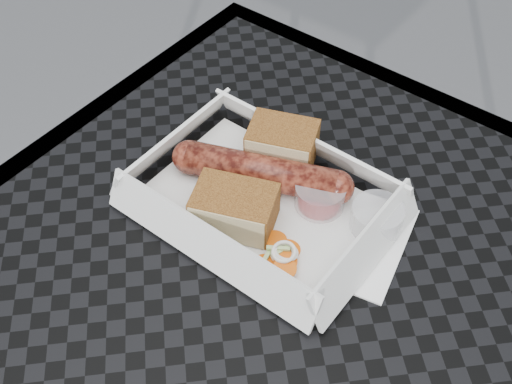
# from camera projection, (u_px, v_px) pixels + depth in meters

# --- Properties ---
(food_tray) EXTENTS (0.22, 0.15, 0.00)m
(food_tray) POSITION_uv_depth(u_px,v_px,m) (262.00, 205.00, 0.64)
(food_tray) COLOR white
(food_tray) RESTS_ON patio_table
(bratwurst) EXTENTS (0.18, 0.09, 0.04)m
(bratwurst) POSITION_uv_depth(u_px,v_px,m) (261.00, 172.00, 0.64)
(bratwurst) COLOR maroon
(bratwurst) RESTS_ON food_tray
(bread_near) EXTENTS (0.08, 0.07, 0.04)m
(bread_near) POSITION_uv_depth(u_px,v_px,m) (282.00, 144.00, 0.66)
(bread_near) COLOR brown
(bread_near) RESTS_ON food_tray
(bread_far) EXTENTS (0.09, 0.08, 0.04)m
(bread_far) POSITION_uv_depth(u_px,v_px,m) (235.00, 208.00, 0.61)
(bread_far) COLOR brown
(bread_far) RESTS_ON food_tray
(veg_garnish) EXTENTS (0.03, 0.03, 0.00)m
(veg_garnish) POSITION_uv_depth(u_px,v_px,m) (280.00, 258.00, 0.59)
(veg_garnish) COLOR #DE5709
(veg_garnish) RESTS_ON food_tray
(napkin) EXTENTS (0.14, 0.14, 0.00)m
(napkin) POSITION_uv_depth(u_px,v_px,m) (341.00, 234.00, 0.62)
(napkin) COLOR white
(napkin) RESTS_ON patio_table
(condiment_cup_sauce) EXTENTS (0.05, 0.05, 0.03)m
(condiment_cup_sauce) POSITION_uv_depth(u_px,v_px,m) (320.00, 197.00, 0.63)
(condiment_cup_sauce) COLOR maroon
(condiment_cup_sauce) RESTS_ON patio_table
(condiment_cup_empty) EXTENTS (0.05, 0.05, 0.03)m
(condiment_cup_empty) POSITION_uv_depth(u_px,v_px,m) (376.00, 219.00, 0.61)
(condiment_cup_empty) COLOR silver
(condiment_cup_empty) RESTS_ON patio_table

